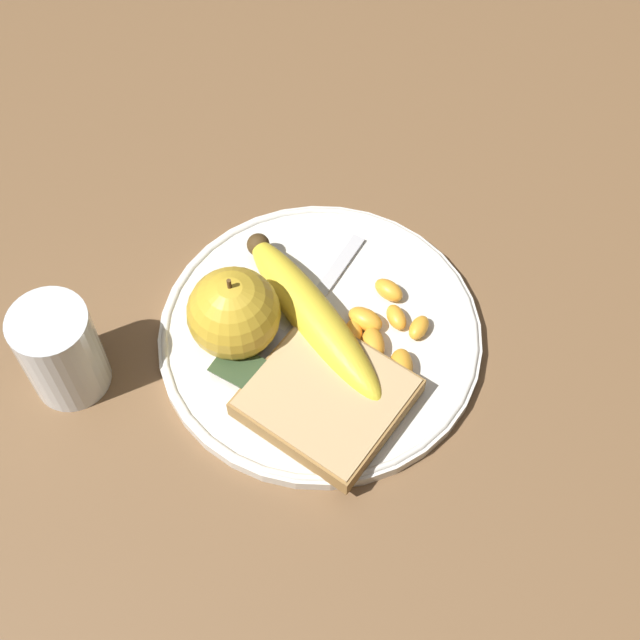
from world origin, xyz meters
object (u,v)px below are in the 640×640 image
(bread_slice, at_px, (327,397))
(apple, at_px, (234,313))
(jam_packet, at_px, (239,372))
(banana, at_px, (312,314))
(juice_glass, at_px, (61,353))
(plate, at_px, (320,334))
(fork, at_px, (302,319))

(bread_slice, bearing_deg, apple, -8.91)
(jam_packet, bearing_deg, banana, -109.28)
(juice_glass, xyz_separation_m, jam_packet, (-0.13, -0.07, -0.02))
(plate, xyz_separation_m, fork, (0.02, -0.00, 0.01))
(plate, height_order, fork, fork)
(fork, height_order, jam_packet, jam_packet)
(banana, bearing_deg, apple, 41.09)
(plate, xyz_separation_m, bread_slice, (-0.04, 0.06, 0.02))
(juice_glass, bearing_deg, bread_slice, -157.46)
(bread_slice, xyz_separation_m, jam_packet, (0.08, 0.02, -0.00))
(apple, bearing_deg, juice_glass, 43.86)
(plate, height_order, apple, apple)
(apple, xyz_separation_m, fork, (-0.04, -0.04, -0.04))
(juice_glass, distance_m, banana, 0.21)
(fork, relative_size, jam_packet, 4.38)
(banana, relative_size, jam_packet, 4.81)
(apple, bearing_deg, fork, -132.11)
(banana, relative_size, fork, 1.10)
(banana, distance_m, bread_slice, 0.08)
(plate, distance_m, jam_packet, 0.08)
(fork, bearing_deg, apple, -42.27)
(apple, relative_size, jam_packet, 2.19)
(bread_slice, height_order, fork, bread_slice)
(apple, bearing_deg, banana, -138.91)
(fork, bearing_deg, plate, 83.88)
(plate, xyz_separation_m, jam_packet, (0.04, 0.07, 0.01))
(apple, bearing_deg, jam_packet, 126.45)
(apple, relative_size, banana, 0.46)
(juice_glass, distance_m, fork, 0.21)
(banana, bearing_deg, plate, 166.60)
(bread_slice, bearing_deg, juice_glass, 22.54)
(apple, height_order, fork, apple)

